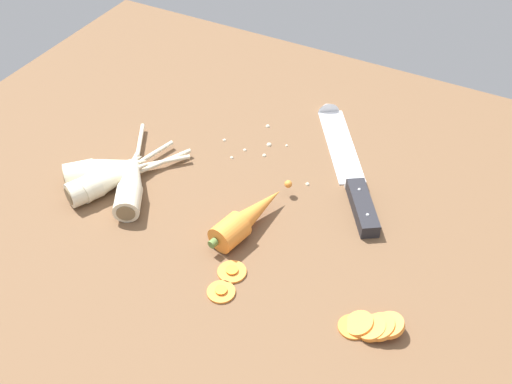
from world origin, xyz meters
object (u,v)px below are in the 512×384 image
(parsnip_back, at_px, (106,169))
(carrot_slice_stack, at_px, (371,326))
(chefs_knife, at_px, (346,158))
(whole_carrot, at_px, (248,217))
(parsnip_mid_right, at_px, (132,180))
(carrot_slice_stray_near, at_px, (221,291))
(parsnip_mid_left, at_px, (110,179))
(parsnip_front, at_px, (113,174))
(carrot_slice_stray_mid, at_px, (232,271))

(parsnip_back, distance_m, carrot_slice_stack, 0.48)
(chefs_knife, distance_m, whole_carrot, 0.22)
(whole_carrot, bearing_deg, parsnip_mid_right, -176.87)
(carrot_slice_stray_near, bearing_deg, carrot_slice_stack, 10.59)
(whole_carrot, height_order, carrot_slice_stack, whole_carrot)
(whole_carrot, bearing_deg, parsnip_mid_left, -173.82)
(parsnip_front, xyz_separation_m, parsnip_back, (-0.02, 0.01, -0.00))
(chefs_knife, distance_m, parsnip_front, 0.38)
(carrot_slice_stack, height_order, carrot_slice_stray_mid, carrot_slice_stack)
(parsnip_back, distance_m, carrot_slice_stray_mid, 0.29)
(parsnip_mid_right, height_order, parsnip_back, same)
(parsnip_mid_right, bearing_deg, chefs_knife, 39.43)
(carrot_slice_stray_mid, bearing_deg, parsnip_mid_right, 161.12)
(parsnip_mid_left, distance_m, carrot_slice_stray_near, 0.28)
(chefs_knife, height_order, whole_carrot, whole_carrot)
(carrot_slice_stack, bearing_deg, parsnip_mid_left, 172.15)
(parsnip_front, height_order, carrot_slice_stack, parsnip_front)
(whole_carrot, height_order, carrot_slice_stray_mid, whole_carrot)
(chefs_knife, relative_size, carrot_slice_stack, 3.81)
(chefs_knife, xyz_separation_m, parsnip_mid_left, (-0.30, -0.24, 0.01))
(chefs_knife, height_order, carrot_slice_stray_mid, chefs_knife)
(parsnip_mid_left, bearing_deg, chefs_knife, 38.17)
(parsnip_mid_left, distance_m, carrot_slice_stack, 0.46)
(parsnip_mid_left, relative_size, carrot_slice_stray_mid, 4.97)
(whole_carrot, xyz_separation_m, carrot_slice_stray_near, (0.03, -0.12, -0.02))
(parsnip_back, height_order, carrot_slice_stack, parsnip_back)
(carrot_slice_stray_near, bearing_deg, parsnip_mid_right, 153.46)
(carrot_slice_stray_mid, bearing_deg, carrot_slice_stray_near, -83.03)
(parsnip_mid_left, distance_m, parsnip_mid_right, 0.03)
(parsnip_front, relative_size, parsnip_mid_left, 0.92)
(carrot_slice_stray_near, bearing_deg, carrot_slice_stray_mid, 96.97)
(parsnip_mid_right, bearing_deg, parsnip_back, 176.07)
(parsnip_mid_right, height_order, carrot_slice_stack, parsnip_mid_right)
(parsnip_mid_left, relative_size, carrot_slice_stray_near, 5.22)
(chefs_knife, relative_size, whole_carrot, 1.76)
(carrot_slice_stray_near, bearing_deg, parsnip_back, 157.25)
(chefs_knife, xyz_separation_m, parsnip_back, (-0.32, -0.22, 0.01))
(carrot_slice_stray_mid, bearing_deg, parsnip_mid_left, 166.19)
(whole_carrot, xyz_separation_m, parsnip_back, (-0.25, -0.01, -0.00))
(parsnip_mid_left, height_order, parsnip_mid_right, same)
(parsnip_back, relative_size, carrot_slice_stray_mid, 3.96)
(whole_carrot, bearing_deg, carrot_slice_stray_mid, -75.65)
(parsnip_mid_right, height_order, carrot_slice_stray_near, parsnip_mid_right)
(parsnip_back, xyz_separation_m, carrot_slice_stack, (0.48, -0.08, -0.01))
(chefs_knife, xyz_separation_m, carrot_slice_stack, (0.15, -0.30, 0.00))
(carrot_slice_stray_near, bearing_deg, whole_carrot, 102.17)
(whole_carrot, height_order, parsnip_front, whole_carrot)
(parsnip_front, relative_size, parsnip_back, 1.15)
(whole_carrot, distance_m, parsnip_mid_right, 0.20)
(carrot_slice_stack, bearing_deg, parsnip_mid_right, 169.75)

